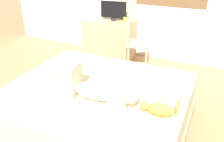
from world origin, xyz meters
TOP-DOWN VIEW (x-y plane):
  - ground_plane at (0.00, 0.00)m, footprint 16.00×16.00m
  - bed at (0.01, -0.04)m, footprint 2.07×1.80m
  - person_lying at (0.05, -0.22)m, footprint 0.94×0.34m
  - cat at (0.78, -0.24)m, footprint 0.36×0.14m
  - desk at (-0.75, 1.94)m, footprint 0.90×0.56m
  - tv_monitor at (-0.67, 1.94)m, footprint 0.48×0.10m
  - cup at (-0.44, 1.94)m, footprint 0.06×0.06m
  - chair_by_desk at (-0.15, 1.67)m, footprint 0.47×0.47m

SIDE VIEW (x-z plane):
  - ground_plane at x=0.00m, z-range 0.00..0.00m
  - bed at x=0.01m, z-range 0.00..0.49m
  - desk at x=-0.75m, z-range 0.00..0.74m
  - chair_by_desk at x=-0.15m, z-range 0.08..0.94m
  - cat at x=0.78m, z-range 0.46..0.67m
  - person_lying at x=0.05m, z-range 0.44..0.78m
  - cup at x=-0.44m, z-range 0.74..0.82m
  - tv_monitor at x=-0.67m, z-range 0.75..1.10m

